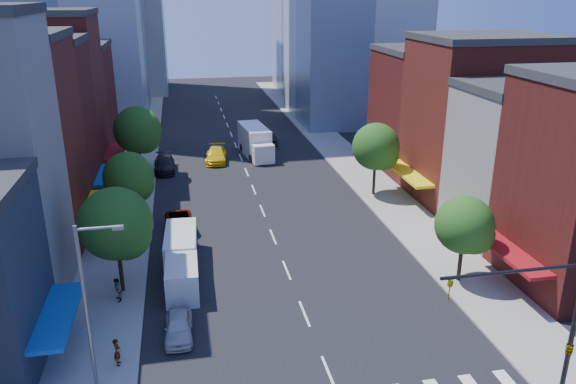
% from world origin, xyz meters
% --- Properties ---
extents(ground, '(220.00, 220.00, 0.00)m').
position_xyz_m(ground, '(0.00, 0.00, 0.00)').
color(ground, black).
rests_on(ground, ground).
extents(sidewalk_left, '(5.00, 120.00, 0.15)m').
position_xyz_m(sidewalk_left, '(-12.50, 40.00, 0.07)').
color(sidewalk_left, gray).
rests_on(sidewalk_left, ground).
extents(sidewalk_right, '(5.00, 120.00, 0.15)m').
position_xyz_m(sidewalk_right, '(12.50, 40.00, 0.07)').
color(sidewalk_right, gray).
rests_on(sidewalk_right, ground).
extents(bldg_left_3, '(12.00, 8.00, 15.00)m').
position_xyz_m(bldg_left_3, '(-21.00, 29.00, 7.50)').
color(bldg_left_3, '#501714').
rests_on(bldg_left_3, ground).
extents(bldg_left_4, '(12.00, 9.00, 17.00)m').
position_xyz_m(bldg_left_4, '(-21.00, 37.50, 8.50)').
color(bldg_left_4, maroon).
rests_on(bldg_left_4, ground).
extents(bldg_left_5, '(12.00, 10.00, 13.00)m').
position_xyz_m(bldg_left_5, '(-21.00, 47.00, 6.50)').
color(bldg_left_5, '#501714').
rests_on(bldg_left_5, ground).
extents(bldg_right_1, '(12.00, 8.00, 12.00)m').
position_xyz_m(bldg_right_1, '(21.00, 15.00, 6.00)').
color(bldg_right_1, '#B7B2A9').
rests_on(bldg_right_1, ground).
extents(bldg_right_2, '(12.00, 10.00, 15.00)m').
position_xyz_m(bldg_right_2, '(21.00, 24.00, 7.50)').
color(bldg_right_2, maroon).
rests_on(bldg_right_2, ground).
extents(bldg_right_3, '(12.00, 10.00, 13.00)m').
position_xyz_m(bldg_right_3, '(21.00, 34.00, 6.50)').
color(bldg_right_3, '#501714').
rests_on(bldg_right_3, ground).
extents(traffic_signal, '(7.24, 2.24, 8.00)m').
position_xyz_m(traffic_signal, '(9.94, -4.50, 4.16)').
color(traffic_signal, black).
rests_on(traffic_signal, sidewalk_right).
extents(streetlight, '(2.25, 0.25, 9.00)m').
position_xyz_m(streetlight, '(-11.81, 1.00, 5.28)').
color(streetlight, slate).
rests_on(streetlight, sidewalk_left).
extents(tree_left_near, '(4.80, 4.80, 7.30)m').
position_xyz_m(tree_left_near, '(-11.35, 10.92, 4.87)').
color(tree_left_near, black).
rests_on(tree_left_near, sidewalk_left).
extents(tree_left_mid, '(4.20, 4.20, 6.65)m').
position_xyz_m(tree_left_mid, '(-11.35, 21.92, 4.53)').
color(tree_left_mid, black).
rests_on(tree_left_mid, sidewalk_left).
extents(tree_left_far, '(5.00, 5.00, 7.75)m').
position_xyz_m(tree_left_far, '(-11.35, 35.92, 5.20)').
color(tree_left_far, black).
rests_on(tree_left_far, sidewalk_left).
extents(tree_right_near, '(4.00, 4.00, 6.20)m').
position_xyz_m(tree_right_near, '(11.65, 7.92, 4.19)').
color(tree_right_near, black).
rests_on(tree_right_near, sidewalk_right).
extents(tree_right_far, '(4.60, 4.60, 7.20)m').
position_xyz_m(tree_right_far, '(11.65, 25.92, 4.86)').
color(tree_right_far, black).
rests_on(tree_right_far, sidewalk_right).
extents(parked_car_front, '(1.71, 4.03, 1.36)m').
position_xyz_m(parked_car_front, '(-7.81, 5.05, 0.68)').
color(parked_car_front, '#B2B2B7').
rests_on(parked_car_front, ground).
extents(parked_car_second, '(1.59, 4.33, 1.42)m').
position_xyz_m(parked_car_second, '(-7.50, 17.07, 0.71)').
color(parked_car_second, black).
rests_on(parked_car_second, ground).
extents(parked_car_third, '(2.79, 5.13, 1.36)m').
position_xyz_m(parked_car_third, '(-7.50, 20.91, 0.68)').
color(parked_car_third, '#999999').
rests_on(parked_car_third, ground).
extents(parked_car_rear, '(2.34, 5.62, 1.62)m').
position_xyz_m(parked_car_rear, '(-9.05, 38.19, 0.81)').
color(parked_car_rear, black).
rests_on(parked_car_rear, ground).
extents(cargo_van_near, '(2.25, 5.39, 2.28)m').
position_xyz_m(cargo_van_near, '(-7.50, 10.48, 1.13)').
color(cargo_van_near, silver).
rests_on(cargo_van_near, ground).
extents(cargo_van_far, '(2.54, 5.80, 2.43)m').
position_xyz_m(cargo_van_far, '(-7.51, 14.71, 1.20)').
color(cargo_van_far, silver).
rests_on(cargo_van_far, ground).
extents(taxi, '(2.96, 5.90, 1.65)m').
position_xyz_m(taxi, '(-3.03, 40.87, 0.82)').
color(taxi, yellow).
rests_on(taxi, ground).
extents(traffic_car_oncoming, '(2.02, 5.03, 1.62)m').
position_xyz_m(traffic_car_oncoming, '(4.19, 47.38, 0.81)').
color(traffic_car_oncoming, black).
rests_on(traffic_car_oncoming, ground).
extents(traffic_car_far, '(1.89, 4.46, 1.50)m').
position_xyz_m(traffic_car_far, '(3.53, 47.91, 0.75)').
color(traffic_car_far, '#999999').
rests_on(traffic_car_far, ground).
extents(box_truck, '(3.49, 9.06, 3.56)m').
position_xyz_m(box_truck, '(1.94, 42.65, 1.68)').
color(box_truck, white).
rests_on(box_truck, ground).
extents(pedestrian_near, '(0.38, 0.58, 1.59)m').
position_xyz_m(pedestrian_near, '(-11.07, 2.75, 0.94)').
color(pedestrian_near, '#999999').
rests_on(pedestrian_near, sidewalk_left).
extents(pedestrian_far, '(0.77, 0.90, 1.61)m').
position_xyz_m(pedestrian_far, '(-11.69, 9.60, 0.96)').
color(pedestrian_far, '#999999').
rests_on(pedestrian_far, sidewalk_left).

